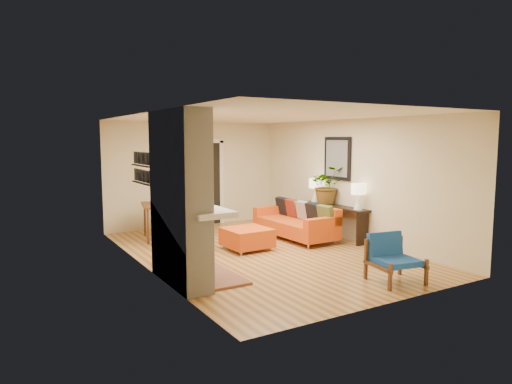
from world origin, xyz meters
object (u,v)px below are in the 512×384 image
lamp_near (358,193)px  houseplant (327,185)px  ottoman (247,237)px  sofa (298,222)px  dining_table (163,211)px  console_table (335,212)px  blue_chair (392,255)px  lamp_far (315,187)px

lamp_near → houseplant: houseplant is taller
lamp_near → ottoman: bearing=160.6°
sofa → dining_table: (-2.59, 1.42, 0.26)m
sofa → houseplant: size_ratio=2.45×
houseplant → lamp_near: bearing=-89.4°
ottoman → console_table: (2.20, -0.07, 0.33)m
ottoman → blue_chair: size_ratio=1.09×
lamp_near → houseplant: (-0.01, 0.98, 0.09)m
dining_table → console_table: dining_table is taller
sofa → blue_chair: sofa is taller
blue_chair → houseplant: (1.27, 3.09, 0.76)m
console_table → lamp_near: (0.00, -0.71, 0.49)m
lamp_near → blue_chair: bearing=-121.2°
dining_table → lamp_far: 3.51m
blue_chair → lamp_far: size_ratio=1.48×
console_table → houseplant: (-0.01, 0.28, 0.58)m
blue_chair → houseplant: houseplant is taller
lamp_near → dining_table: bearing=142.2°
blue_chair → ottoman: bearing=107.8°
dining_table → lamp_far: (3.30, -1.13, 0.44)m
console_table → lamp_far: size_ratio=3.43×
dining_table → houseplant: size_ratio=2.11×
sofa → blue_chair: size_ratio=2.61×
dining_table → houseplant: bearing=-25.6°
sofa → console_table: 0.85m
sofa → lamp_near: lamp_near is taller
sofa → dining_table: dining_table is taller
sofa → lamp_near: size_ratio=3.88×
dining_table → houseplant: (3.29, -1.57, 0.53)m
sofa → ottoman: size_ratio=2.41×
lamp_far → ottoman: bearing=-163.5°
lamp_far → sofa: bearing=-157.7°
ottoman → lamp_near: 2.47m
ottoman → dining_table: (-1.09, 1.78, 0.38)m
console_table → lamp_far: (0.00, 0.72, 0.49)m
ottoman → lamp_far: bearing=16.5°
blue_chair → dining_table: (-2.02, 4.67, 0.23)m
blue_chair → houseplant: bearing=67.7°
ottoman → console_table: size_ratio=0.47×
lamp_near → lamp_far: size_ratio=1.00×
ottoman → console_table: console_table is taller
sofa → lamp_far: bearing=22.3°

